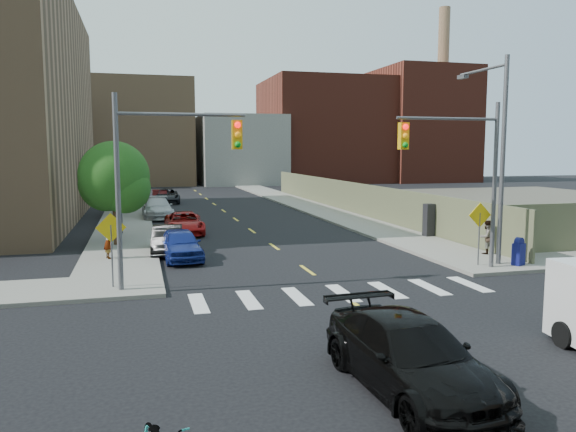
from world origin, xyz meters
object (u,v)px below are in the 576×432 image
payphone (429,220)px  parked_car_white (155,204)px  parked_car_maroon (160,196)px  parked_car_red (184,223)px  parked_car_black (168,240)px  black_sedan (410,356)px  parked_car_grey (167,196)px  parked_car_silver (157,208)px  pedestrian_east (487,237)px  mailbox (519,252)px  parked_car_blue (181,244)px  pedestrian_west (108,242)px

payphone → parked_car_white: bearing=120.0°
parked_car_maroon → parked_car_red: bearing=-87.5°
parked_car_black → black_sedan: black_sedan is taller
parked_car_grey → payphone: 29.08m
parked_car_black → parked_car_silver: bearing=94.8°
pedestrian_east → parked_car_grey: bearing=-75.1°
black_sedan → mailbox: (10.23, 9.98, -0.04)m
parked_car_blue → pedestrian_west: bearing=169.3°
parked_car_black → parked_car_silver: 14.62m
parked_car_silver → pedestrian_west: 16.35m
parked_car_silver → mailbox: bearing=-58.5°
parked_car_black → black_sedan: size_ratio=0.77×
parked_car_black → pedestrian_east: bearing=-13.9°
parked_car_blue → parked_car_black: (-0.50, 1.88, -0.04)m
parked_car_blue → parked_car_maroon: (0.12, 28.56, -0.07)m
pedestrian_east → parked_car_blue: bearing=-20.2°
parked_car_blue → parked_car_grey: bearing=84.3°
parked_car_blue → parked_car_silver: (-0.50, 16.50, 0.05)m
parked_car_blue → parked_car_red: 8.08m
parked_car_black → parked_car_red: 6.29m
pedestrian_east → parked_car_silver: bearing=-61.2°
parked_car_white → pedestrian_east: 28.39m
parked_car_blue → parked_car_white: parked_car_blue is taller
parked_car_black → black_sedan: (4.09, -17.57, 0.10)m
black_sedan → parked_car_black: bearing=99.7°
parked_car_blue → pedestrian_east: (14.07, -3.06, 0.23)m
parked_car_silver → parked_car_red: bearing=-82.6°
parked_car_maroon → payphone: 29.46m
parked_car_white → black_sedan: black_sedan is taller
parked_car_maroon → pedestrian_west: 28.38m
pedestrian_west → parked_car_black: bearing=-83.1°
parked_car_red → pedestrian_west: size_ratio=3.09×
parked_car_black → black_sedan: bearing=-72.1°
parked_car_white → pedestrian_west: size_ratio=2.37×
pedestrian_west → parked_car_red: bearing=-49.8°
parked_car_blue → parked_car_black: 1.94m
pedestrian_west → parked_car_maroon: bearing=-28.9°
parked_car_blue → parked_car_maroon: parked_car_blue is taller
pedestrian_west → parked_car_blue: bearing=-118.8°
parked_car_black → pedestrian_west: bearing=-146.1°
mailbox → parked_car_white: bearing=94.4°
parked_car_white → mailbox: 30.59m
pedestrian_east → mailbox: bearing=77.0°
parked_car_red → parked_car_maroon: (-0.68, 20.52, -0.02)m
parked_car_white → black_sedan: bearing=-87.0°
parked_car_blue → payphone: 14.46m
parked_car_silver → parked_car_grey: 12.06m
parked_car_blue → parked_car_grey: 28.50m
parked_car_silver → parked_car_white: (0.00, 4.81, -0.14)m
parked_car_white → pedestrian_west: (-2.71, -20.94, 0.30)m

